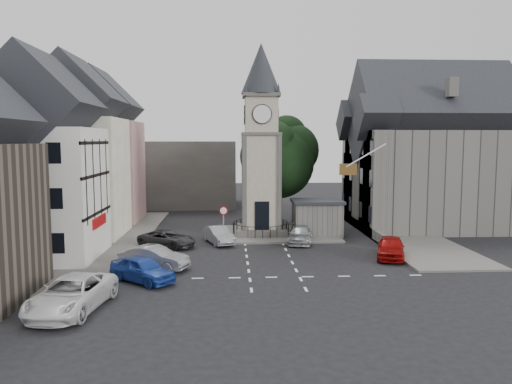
{
  "coord_description": "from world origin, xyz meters",
  "views": [
    {
      "loc": [
        -2.61,
        -34.56,
        8.21
      ],
      "look_at": [
        -0.58,
        5.0,
        4.05
      ],
      "focal_mm": 35.0,
      "sensor_mm": 36.0,
      "label": 1
    }
  ],
  "objects": [
    {
      "name": "car_island_east",
      "position": [
        2.93,
        4.5,
        0.66
      ],
      "size": [
        2.62,
        4.78,
        1.31
      ],
      "primitive_type": "imported",
      "rotation": [
        0.0,
        0.0,
        -0.18
      ],
      "color": "#96999D",
      "rests_on": "ground"
    },
    {
      "name": "terrace_cream",
      "position": [
        -15.5,
        8.0,
        6.58
      ],
      "size": [
        8.1,
        7.6,
        12.8
      ],
      "color": "beige",
      "rests_on": "ground"
    },
    {
      "name": "ground",
      "position": [
        0.0,
        0.0,
        0.0
      ],
      "size": [
        120.0,
        120.0,
        0.0
      ],
      "primitive_type": "plane",
      "color": "black",
      "rests_on": "ground"
    },
    {
      "name": "east_boundary_wall",
      "position": [
        9.2,
        10.0,
        0.45
      ],
      "size": [
        0.4,
        16.0,
        0.9
      ],
      "primitive_type": "cube",
      "color": "#5C5A54",
      "rests_on": "ground"
    },
    {
      "name": "stone_shelter",
      "position": [
        4.8,
        7.5,
        1.55
      ],
      "size": [
        4.3,
        3.3,
        3.08
      ],
      "color": "#5C5A54",
      "rests_on": "ground"
    },
    {
      "name": "pavement_east",
      "position": [
        12.0,
        8.0,
        0.07
      ],
      "size": [
        6.0,
        26.0,
        0.14
      ],
      "primitive_type": "cube",
      "color": "#595651",
      "rests_on": "ground"
    },
    {
      "name": "car_island_silver",
      "position": [
        -3.61,
        4.5,
        0.69
      ],
      "size": [
        2.83,
        4.4,
        1.37
      ],
      "primitive_type": "imported",
      "rotation": [
        0.0,
        0.0,
        0.36
      ],
      "color": "gray",
      "rests_on": "ground"
    },
    {
      "name": "car_east_red",
      "position": [
        8.5,
        -1.04,
        0.76
      ],
      "size": [
        3.1,
        4.8,
        1.52
      ],
      "primitive_type": "imported",
      "rotation": [
        0.0,
        0.0,
        -0.32
      ],
      "color": "#960A08",
      "rests_on": "ground"
    },
    {
      "name": "road_markings",
      "position": [
        0.0,
        -5.5,
        0.01
      ],
      "size": [
        20.0,
        8.0,
        0.01
      ],
      "primitive_type": "cube",
      "color": "silver",
      "rests_on": "ground"
    },
    {
      "name": "backdrop_west",
      "position": [
        -12.0,
        28.0,
        4.0
      ],
      "size": [
        20.0,
        10.0,
        8.0
      ],
      "primitive_type": "cube",
      "color": "#4C4944",
      "rests_on": "ground"
    },
    {
      "name": "terrace_tudor",
      "position": [
        -15.5,
        0.0,
        6.19
      ],
      "size": [
        8.1,
        7.6,
        12.0
      ],
      "color": "silver",
      "rests_on": "ground"
    },
    {
      "name": "clock_tower",
      "position": [
        0.0,
        7.99,
        8.12
      ],
      "size": [
        4.86,
        4.86,
        16.25
      ],
      "color": "#4C4944",
      "rests_on": "ground"
    },
    {
      "name": "central_island",
      "position": [
        1.5,
        8.0,
        0.08
      ],
      "size": [
        10.0,
        8.0,
        0.16
      ],
      "primitive_type": "cube",
      "color": "#595651",
      "rests_on": "ground"
    },
    {
      "name": "terrace_pink",
      "position": [
        -15.5,
        16.0,
        6.58
      ],
      "size": [
        8.1,
        7.6,
        12.8
      ],
      "color": "tan",
      "rests_on": "ground"
    },
    {
      "name": "pedestrian",
      "position": [
        11.5,
        7.11,
        0.78
      ],
      "size": [
        0.61,
        0.45,
        1.57
      ],
      "primitive_type": "imported",
      "rotation": [
        0.0,
        0.0,
        3.27
      ],
      "color": "beige",
      "rests_on": "ground"
    },
    {
      "name": "town_tree",
      "position": [
        2.0,
        13.0,
        6.97
      ],
      "size": [
        7.2,
        7.2,
        10.8
      ],
      "color": "black",
      "rests_on": "ground"
    },
    {
      "name": "car_west_blue",
      "position": [
        -7.75,
        -6.0,
        0.74
      ],
      "size": [
        4.46,
        4.12,
        1.48
      ],
      "primitive_type": "imported",
      "rotation": [
        0.0,
        0.0,
        0.88
      ],
      "color": "#1D3E9F",
      "rests_on": "ground"
    },
    {
      "name": "flagpole",
      "position": [
        8.0,
        4.0,
        7.0
      ],
      "size": [
        3.68,
        0.1,
        2.74
      ],
      "color": "white",
      "rests_on": "ground"
    },
    {
      "name": "pavement_west",
      "position": [
        -12.5,
        6.0,
        0.07
      ],
      "size": [
        6.0,
        30.0,
        0.14
      ],
      "primitive_type": "cube",
      "color": "#595651",
      "rests_on": "ground"
    },
    {
      "name": "car_west_silver",
      "position": [
        -7.5,
        -3.19,
        0.74
      ],
      "size": [
        4.75,
        3.05,
        1.48
      ],
      "primitive_type": "imported",
      "rotation": [
        0.0,
        0.0,
        1.21
      ],
      "color": "gray",
      "rests_on": "ground"
    },
    {
      "name": "car_west_grey",
      "position": [
        -7.5,
        3.42,
        0.63
      ],
      "size": [
        5.01,
        4.01,
        1.27
      ],
      "primitive_type": "imported",
      "rotation": [
        0.0,
        0.0,
        1.08
      ],
      "color": "#28282A",
      "rests_on": "ground"
    },
    {
      "name": "east_building",
      "position": [
        15.59,
        11.0,
        6.26
      ],
      "size": [
        14.4,
        11.4,
        12.6
      ],
      "color": "#5C5A54",
      "rests_on": "ground"
    },
    {
      "name": "warning_sign_post",
      "position": [
        -3.2,
        5.43,
        2.03
      ],
      "size": [
        0.7,
        0.19,
        2.85
      ],
      "color": "black",
      "rests_on": "ground"
    },
    {
      "name": "van_sw_white",
      "position": [
        -10.28,
        -10.84,
        0.82
      ],
      "size": [
        3.55,
        6.22,
        1.64
      ],
      "primitive_type": "imported",
      "rotation": [
        0.0,
        0.0,
        -0.15
      ],
      "color": "silver",
      "rests_on": "ground"
    }
  ]
}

